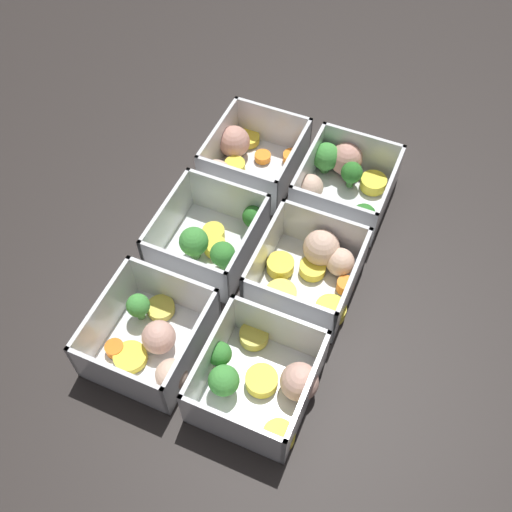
% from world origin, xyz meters
% --- Properties ---
extents(ground_plane, '(4.00, 4.00, 0.00)m').
position_xyz_m(ground_plane, '(0.00, 0.00, 0.00)').
color(ground_plane, '#282321').
extents(container_near_left, '(0.14, 0.14, 0.07)m').
position_xyz_m(container_near_left, '(-0.15, -0.07, 0.02)').
color(container_near_left, white).
rests_on(container_near_left, ground_plane).
extents(container_near_center, '(0.13, 0.13, 0.07)m').
position_xyz_m(container_near_center, '(0.01, -0.07, 0.02)').
color(container_near_center, white).
rests_on(container_near_center, ground_plane).
extents(container_near_right, '(0.14, 0.13, 0.07)m').
position_xyz_m(container_near_right, '(0.16, -0.06, 0.03)').
color(container_near_right, white).
rests_on(container_near_right, ground_plane).
extents(container_far_left, '(0.13, 0.13, 0.07)m').
position_xyz_m(container_far_left, '(-0.15, 0.06, 0.02)').
color(container_far_left, white).
rests_on(container_far_left, ground_plane).
extents(container_far_center, '(0.15, 0.12, 0.07)m').
position_xyz_m(container_far_center, '(-0.00, 0.06, 0.03)').
color(container_far_center, white).
rests_on(container_far_center, ground_plane).
extents(container_far_right, '(0.15, 0.13, 0.07)m').
position_xyz_m(container_far_right, '(0.15, 0.08, 0.02)').
color(container_far_right, white).
rests_on(container_far_right, ground_plane).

